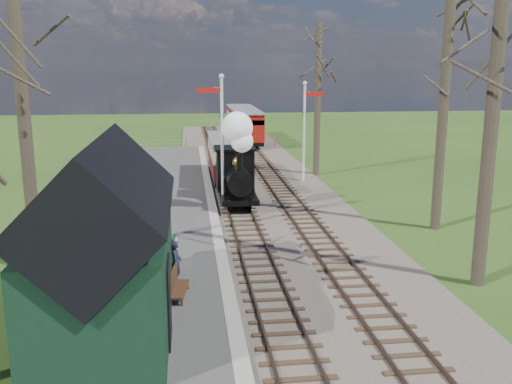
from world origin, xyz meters
TOP-DOWN VIEW (x-y plane):
  - distant_hills at (1.40, 64.38)m, footprint 114.40×48.00m
  - ballast_bed at (1.30, 22.00)m, footprint 8.00×60.00m
  - track_near at (0.00, 22.00)m, footprint 1.60×60.00m
  - track_far at (2.60, 22.00)m, footprint 1.60×60.00m
  - platform at (-3.50, 14.00)m, footprint 5.00×44.00m
  - coping_strip at (-1.20, 14.00)m, footprint 0.40×44.00m
  - station_shed at (-4.30, 4.00)m, footprint 3.25×6.30m
  - semaphore_near at (-0.77, 16.00)m, footprint 1.22×0.24m
  - semaphore_far at (4.37, 22.00)m, footprint 1.22×0.24m
  - bare_trees at (1.33, 10.10)m, footprint 15.51×22.39m
  - fence_line at (0.30, 36.00)m, footprint 12.60×0.08m
  - locomotive at (-0.01, 16.49)m, footprint 1.77×4.13m
  - coach at (0.00, 22.56)m, footprint 2.07×7.08m
  - red_carriage_a at (2.60, 36.59)m, footprint 2.26×5.59m
  - red_carriage_b at (2.60, 42.09)m, footprint 2.26×5.59m
  - sign_board at (-2.76, 8.14)m, footprint 0.16×0.70m
  - bench at (-2.69, 5.64)m, footprint 0.59×1.44m
  - person at (-2.68, 6.51)m, footprint 0.38×0.53m

SIDE VIEW (x-z plane):
  - distant_hills at x=1.40m, z-range -27.22..-5.20m
  - ballast_bed at x=1.30m, z-range 0.00..0.10m
  - track_near at x=0.00m, z-range 0.02..0.17m
  - track_far at x=2.60m, z-range 0.02..0.17m
  - platform at x=-3.50m, z-range 0.00..0.20m
  - coping_strip at x=-1.20m, z-range 0.00..0.21m
  - fence_line at x=0.30m, z-range 0.05..1.05m
  - bench at x=-2.69m, z-range 0.17..0.97m
  - sign_board at x=-2.76m, z-range 0.20..1.22m
  - person at x=-2.68m, z-range 0.20..1.59m
  - coach at x=0.00m, z-range 0.41..2.59m
  - red_carriage_a at x=2.60m, z-range 0.43..2.81m
  - red_carriage_b at x=2.60m, z-range 0.43..2.81m
  - locomotive at x=-0.01m, z-range -0.17..4.26m
  - station_shed at x=-4.30m, z-range -0.12..4.66m
  - semaphore_far at x=4.37m, z-range 0.49..6.21m
  - semaphore_near at x=-0.77m, z-range 0.51..6.73m
  - bare_trees at x=1.33m, z-range -0.79..11.21m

